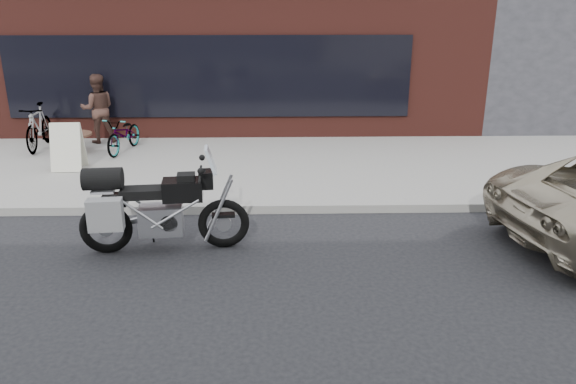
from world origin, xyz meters
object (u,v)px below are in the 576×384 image
bicycle_rear (39,127)px  cafe_patron_left (98,109)px  sandwich_sign (68,146)px  motorcycle (152,208)px  cafe_table (74,135)px  bicycle_front (124,134)px

bicycle_rear → cafe_patron_left: 1.42m
bicycle_rear → sandwich_sign: (1.26, -1.69, -0.04)m
motorcycle → cafe_table: bearing=114.0°
bicycle_front → sandwich_sign: sandwich_sign is taller
bicycle_front → bicycle_rear: (-2.07, 0.32, 0.11)m
motorcycle → bicycle_front: 5.41m
bicycle_front → cafe_patron_left: size_ratio=0.94×
bicycle_front → sandwich_sign: 1.60m
motorcycle → sandwich_sign: size_ratio=2.52×
motorcycle → cafe_table: 5.80m
sandwich_sign → cafe_table: bearing=101.5°
bicycle_front → cafe_patron_left: 1.30m
sandwich_sign → cafe_table: (-0.31, 1.30, -0.08)m
sandwich_sign → cafe_patron_left: size_ratio=0.59×
cafe_table → cafe_patron_left: bearing=72.8°
cafe_patron_left → bicycle_front: bearing=115.1°
motorcycle → cafe_patron_left: cafe_patron_left is taller
sandwich_sign → cafe_patron_left: cafe_patron_left is taller
cafe_patron_left → cafe_table: bearing=55.9°
cafe_table → cafe_patron_left: 1.11m
sandwich_sign → cafe_table: 1.34m
motorcycle → sandwich_sign: 4.53m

